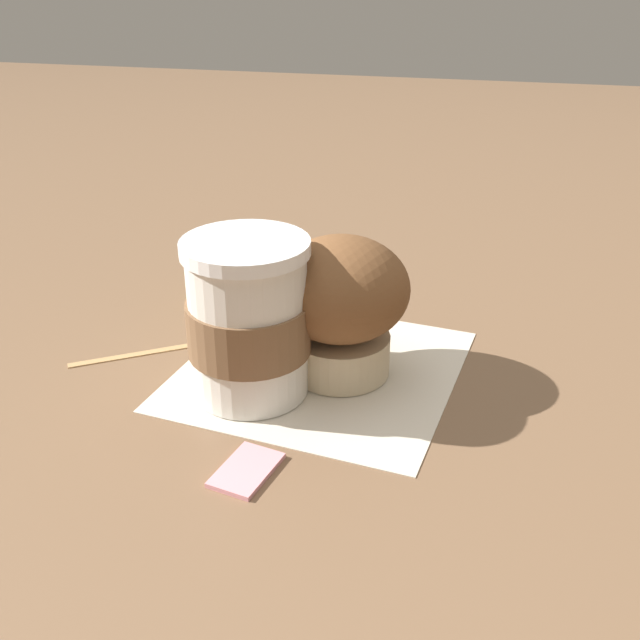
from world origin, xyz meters
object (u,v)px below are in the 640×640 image
(muffin, at_px, (340,302))
(sugar_packet, at_px, (246,468))
(banana, at_px, (281,301))
(coffee_cup, at_px, (249,320))

(muffin, xyz_separation_m, sugar_packet, (-0.14, 0.03, -0.06))
(muffin, xyz_separation_m, banana, (0.09, 0.07, -0.05))
(coffee_cup, bearing_deg, muffin, -56.18)
(muffin, height_order, sugar_packet, muffin)
(coffee_cup, xyz_separation_m, muffin, (0.04, -0.06, 0.00))
(muffin, bearing_deg, coffee_cup, 123.82)
(banana, relative_size, sugar_packet, 2.67)
(banana, distance_m, sugar_packet, 0.23)
(coffee_cup, height_order, sugar_packet, coffee_cup)
(muffin, relative_size, banana, 0.84)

